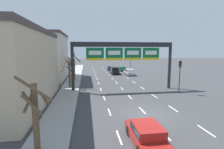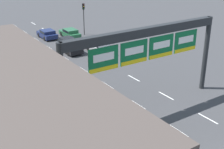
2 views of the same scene
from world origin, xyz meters
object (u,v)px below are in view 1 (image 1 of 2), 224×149
(car_silver, at_px, (129,72))
(tree_bare_second, at_px, (73,67))
(car_green, at_px, (122,68))
(traffic_light_near_gantry, at_px, (180,70))
(tree_bare_closest, at_px, (69,71))
(suv_black, at_px, (115,70))
(car_red, at_px, (146,134))
(sign_gantry, at_px, (123,52))
(traffic_light_mid_block, at_px, (131,59))
(tree_bare_third, at_px, (35,112))
(car_navy, at_px, (111,68))

(car_silver, height_order, tree_bare_second, tree_bare_second)
(car_green, bearing_deg, traffic_light_near_gantry, -84.85)
(tree_bare_closest, bearing_deg, suv_black, 57.47)
(car_red, bearing_deg, tree_bare_second, 104.12)
(sign_gantry, height_order, traffic_light_near_gantry, sign_gantry)
(traffic_light_mid_block, xyz_separation_m, tree_bare_third, (-15.61, -39.39, -0.97))
(sign_gantry, height_order, tree_bare_closest, sign_gantry)
(traffic_light_near_gantry, height_order, tree_bare_closest, tree_bare_closest)
(suv_black, distance_m, tree_bare_second, 12.86)
(car_navy, bearing_deg, car_silver, -72.85)
(traffic_light_mid_block, relative_size, tree_bare_third, 1.06)
(tree_bare_second, bearing_deg, car_red, -75.88)
(car_silver, xyz_separation_m, traffic_light_near_gantry, (2.50, -18.49, 2.46))
(car_red, distance_m, tree_bare_second, 25.26)
(suv_black, height_order, car_red, suv_black)
(sign_gantry, distance_m, tree_bare_second, 12.25)
(suv_black, height_order, car_navy, suv_black)
(car_red, distance_m, traffic_light_mid_block, 40.51)
(traffic_light_mid_block, distance_m, tree_bare_third, 42.38)
(tree_bare_second, distance_m, tree_bare_third, 24.42)
(car_red, bearing_deg, suv_black, 84.27)
(car_navy, bearing_deg, tree_bare_second, -120.44)
(suv_black, xyz_separation_m, tree_bare_second, (-9.45, -8.53, 1.82))
(car_green, distance_m, traffic_light_near_gantry, 27.43)
(car_red, bearing_deg, car_silver, 77.93)
(tree_bare_third, bearing_deg, tree_bare_second, 89.05)
(suv_black, bearing_deg, sign_gantry, -95.00)
(car_navy, xyz_separation_m, traffic_light_near_gantry, (5.59, -28.53, 2.54))
(sign_gantry, xyz_separation_m, car_navy, (1.69, 25.26, -4.99))
(car_navy, height_order, tree_bare_third, tree_bare_third)
(traffic_light_near_gantry, bearing_deg, traffic_light_mid_block, 90.00)
(traffic_light_near_gantry, relative_size, tree_bare_second, 0.90)
(sign_gantry, bearing_deg, tree_bare_closest, 163.99)
(car_green, height_order, tree_bare_second, tree_bare_second)
(car_silver, bearing_deg, car_red, -102.07)
(car_silver, height_order, car_navy, car_silver)
(traffic_light_near_gantry, xyz_separation_m, tree_bare_second, (-15.21, 12.17, -0.42))
(sign_gantry, xyz_separation_m, tree_bare_second, (-7.92, 8.90, -2.87))
(car_green, height_order, suv_black, suv_black)
(traffic_light_mid_block, bearing_deg, sign_gantry, -106.97)
(car_silver, relative_size, car_navy, 1.14)
(suv_black, distance_m, tree_bare_third, 34.43)
(sign_gantry, height_order, car_green, sign_gantry)
(suv_black, bearing_deg, tree_bare_third, -106.65)
(sign_gantry, xyz_separation_m, traffic_light_mid_block, (7.28, 23.87, -2.20))
(suv_black, xyz_separation_m, traffic_light_near_gantry, (5.76, -20.70, 2.25))
(car_navy, relative_size, tree_bare_second, 0.79)
(tree_bare_closest, distance_m, tree_bare_third, 17.85)
(tree_bare_second, bearing_deg, car_navy, 59.56)
(car_silver, xyz_separation_m, tree_bare_closest, (-12.89, -12.90, 1.94))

